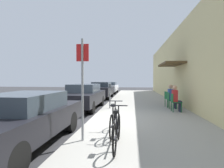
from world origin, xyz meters
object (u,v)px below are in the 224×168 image
Objects in this scene: bicycle_1 at (114,121)px; parked_car_3 at (110,87)px; seated_patron_1 at (172,96)px; street_sign at (82,81)px; cafe_chair_2 at (168,98)px; parked_car_2 at (101,90)px; seated_patron_0 at (176,97)px; parked_car_0 at (22,118)px; parking_meter at (110,94)px; cafe_chair_1 at (171,99)px; parked_car_1 at (84,96)px; bicycle_0 at (117,131)px; cafe_chair_0 at (175,101)px.

parked_car_3 is at bearing 97.91° from bicycle_1.
parked_car_3 is 3.41× the size of seated_patron_1.
street_sign reaches higher than cafe_chair_2.
parked_car_2 is 1.69× the size of street_sign.
street_sign reaches higher than parked_car_2.
bicycle_1 is 1.33× the size of seated_patron_0.
parked_car_2 is 1.00× the size of parked_car_3.
parked_car_2 reaches higher than parked_car_0.
parking_meter is 0.77× the size of bicycle_1.
parking_meter is 4.47m from bicycle_1.
bicycle_1 is at bearing -115.94° from cafe_chair_2.
seated_patron_0 reaches higher than cafe_chair_1.
parked_car_3 is at bearing 90.00° from parked_car_1.
seated_patron_1 is at bearing 2.99° from cafe_chair_1.
parked_car_3 is at bearing 111.62° from seated_patron_0.
seated_patron_1 is at bearing 66.73° from bicycle_0.
street_sign reaches higher than parking_meter.
bicycle_1 is (2.23, -4.75, -0.26)m from parked_car_1.
seated_patron_0 is (2.44, 4.75, 0.34)m from bicycle_0.
bicycle_0 is (2.41, -5.71, -0.26)m from parked_car_1.
cafe_chair_1 is (-0.06, 0.93, -0.19)m from seated_patron_0.
seated_patron_0 is 1.48× the size of cafe_chair_2.
seated_patron_1 is at bearing 86.31° from cafe_chair_0.
parked_car_0 is 1.00× the size of parked_car_1.
bicycle_0 reaches higher than cafe_chair_0.
parked_car_2 is (0.00, 11.39, 0.05)m from parked_car_0.
parked_car_1 reaches higher than cafe_chair_1.
cafe_chair_2 is at bearing 69.06° from bicycle_0.
seated_patron_1 reaches higher than parked_car_3.
bicycle_0 is 6.68m from cafe_chair_2.
parked_car_0 is 1.00× the size of parked_car_2.
parked_car_0 is 5.51m from parking_meter.
parked_car_2 is at bearing 125.91° from seated_patron_0.
parked_car_2 is 11.71m from bicycle_0.
bicycle_1 is at bearing -81.22° from parking_meter.
cafe_chair_2 is at bearing -65.98° from parked_car_3.
parked_car_2 is at bearing 130.07° from seated_patron_1.
cafe_chair_0 is 0.67× the size of seated_patron_0.
parked_car_3 is at bearing 95.14° from street_sign.
seated_patron_1 is 0.59m from cafe_chair_2.
parked_car_3 is 17.17m from bicycle_0.
bicycle_0 is at bearing -117.22° from seated_patron_0.
cafe_chair_0 is 1.00× the size of cafe_chair_1.
parked_car_1 is at bearing 115.13° from bicycle_1.
cafe_chair_1 is (0.00, 0.93, 0.00)m from cafe_chair_0.
cafe_chair_1 is at bearing 49.48° from parked_car_0.
parked_car_0 is 2.57× the size of bicycle_1.
street_sign reaches higher than parked_car_3.
bicycle_0 is (2.41, -11.45, -0.27)m from parked_car_2.
parked_car_3 is (0.00, 5.55, -0.04)m from parked_car_2.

